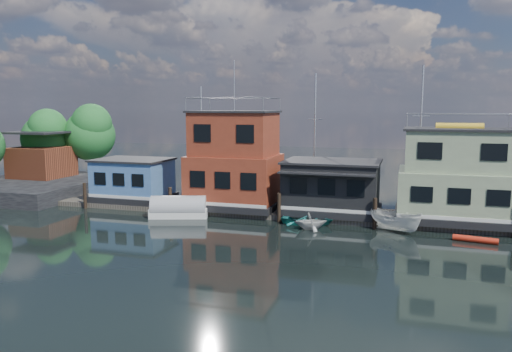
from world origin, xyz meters
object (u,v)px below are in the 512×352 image
(houseboat_blue, at_px, (133,180))
(tarp_runabout, at_px, (179,209))
(motorboat, at_px, (396,221))
(houseboat_dark, at_px, (332,187))
(dinghy_white, at_px, (311,221))
(red_kayak, at_px, (475,239))
(dinghy_teal, at_px, (307,220))
(houseboat_red, at_px, (235,162))
(houseboat_green, at_px, (457,177))

(houseboat_blue, height_order, tarp_runabout, houseboat_blue)
(houseboat_blue, xyz_separation_m, motorboat, (22.45, -3.36, -1.43))
(houseboat_dark, bearing_deg, dinghy_white, -100.05)
(houseboat_dark, bearing_deg, red_kayak, -25.22)
(dinghy_teal, bearing_deg, houseboat_blue, 77.94)
(houseboat_dark, relative_size, tarp_runabout, 1.55)
(houseboat_dark, distance_m, dinghy_white, 4.82)
(houseboat_red, distance_m, motorboat, 13.79)
(dinghy_teal, distance_m, tarp_runabout, 10.13)
(houseboat_red, bearing_deg, dinghy_white, -31.44)
(houseboat_dark, bearing_deg, motorboat, -34.02)
(houseboat_red, distance_m, houseboat_dark, 8.18)
(tarp_runabout, bearing_deg, houseboat_red, 28.17)
(dinghy_teal, bearing_deg, dinghy_white, -160.44)
(houseboat_green, distance_m, motorboat, 5.95)
(houseboat_red, xyz_separation_m, motorboat, (12.95, -3.36, -3.32))
(houseboat_green, bearing_deg, houseboat_blue, -180.00)
(houseboat_green, bearing_deg, dinghy_white, -155.70)
(dinghy_teal, relative_size, dinghy_white, 1.63)
(houseboat_dark, distance_m, tarp_runabout, 12.05)
(houseboat_green, height_order, tarp_runabout, houseboat_green)
(red_kayak, bearing_deg, houseboat_blue, -179.67)
(dinghy_teal, height_order, red_kayak, dinghy_teal)
(houseboat_green, relative_size, motorboat, 2.08)
(houseboat_green, bearing_deg, dinghy_teal, -163.23)
(houseboat_red, xyz_separation_m, houseboat_green, (17.00, 0.00, -0.55))
(motorboat, bearing_deg, red_kayak, -74.18)
(tarp_runabout, height_order, dinghy_white, tarp_runabout)
(motorboat, relative_size, red_kayak, 1.50)
(houseboat_blue, bearing_deg, dinghy_white, -14.79)
(houseboat_red, bearing_deg, houseboat_green, 0.00)
(houseboat_red, bearing_deg, dinghy_teal, -24.75)
(houseboat_red, height_order, houseboat_green, houseboat_red)
(houseboat_red, xyz_separation_m, dinghy_white, (7.22, -4.42, -3.50))
(tarp_runabout, bearing_deg, houseboat_green, -8.15)
(houseboat_dark, xyz_separation_m, motorboat, (4.95, -3.34, -1.64))
(houseboat_dark, relative_size, dinghy_white, 3.21)
(houseboat_dark, xyz_separation_m, red_kayak, (9.91, -4.67, -2.22))
(houseboat_red, relative_size, houseboat_dark, 1.60)
(motorboat, distance_m, dinghy_teal, 6.25)
(houseboat_red, relative_size, red_kayak, 4.41)
(houseboat_green, height_order, red_kayak, houseboat_green)
(houseboat_blue, distance_m, motorboat, 22.75)
(houseboat_green, height_order, motorboat, houseboat_green)
(houseboat_dark, bearing_deg, houseboat_red, 179.86)
(houseboat_blue, distance_m, houseboat_green, 26.53)
(tarp_runabout, bearing_deg, red_kayak, -21.07)
(houseboat_red, height_order, red_kayak, houseboat_red)
(tarp_runabout, bearing_deg, houseboat_dark, -0.84)
(houseboat_dark, relative_size, dinghy_teal, 1.97)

